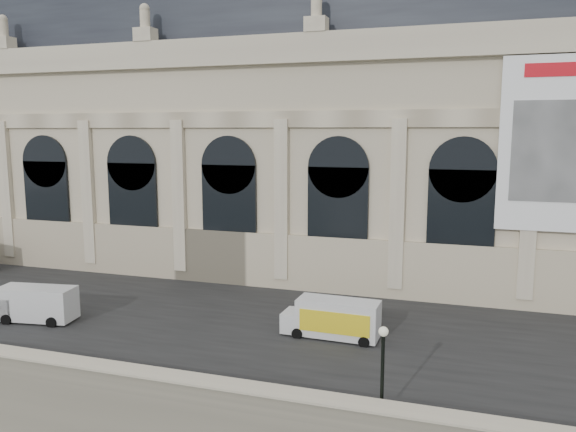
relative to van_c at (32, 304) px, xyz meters
name	(u,v)px	position (x,y,z in m)	size (l,w,h in m)	color
quay	(310,283)	(13.90, 26.91, -4.33)	(160.00, 70.00, 6.00)	gray
street	(237,315)	(13.90, 5.91, -1.30)	(160.00, 24.00, 0.06)	#2D2D2D
parapet	(140,380)	(13.90, -7.49, -0.71)	(160.00, 1.40, 1.21)	gray
museum	(246,134)	(7.93, 22.77, 12.40)	(69.00, 18.70, 29.10)	beige
van_c	(32,304)	(0.00, 0.00, 0.00)	(6.10, 3.06, 2.60)	silver
box_truck	(333,319)	(21.96, 3.51, 0.02)	(6.71, 2.56, 2.67)	silver
lamp_right	(382,374)	(26.78, -6.45, 1.02)	(0.48, 0.48, 4.72)	black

